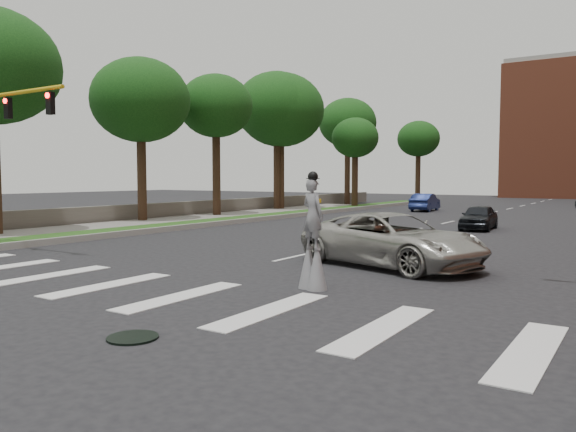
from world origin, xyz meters
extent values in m
plane|color=black|center=(0.00, 0.00, 0.00)|extent=(160.00, 160.00, 0.00)
cube|color=#1D4513|center=(-11.50, 20.00, 0.12)|extent=(2.00, 60.00, 0.25)
cube|color=gray|center=(-10.45, 20.00, 0.14)|extent=(0.20, 60.00, 0.28)
cube|color=slate|center=(-14.50, 10.00, 0.09)|extent=(4.00, 60.00, 0.18)
cube|color=#5C574F|center=(-17.00, 22.00, 0.55)|extent=(0.50, 56.00, 1.10)
cylinder|color=black|center=(3.00, -2.00, 0.02)|extent=(0.90, 0.90, 0.04)
cylinder|color=gold|center=(-8.40, 3.00, 5.80)|extent=(5.20, 0.14, 0.14)
cube|color=black|center=(-9.00, 3.00, 5.30)|extent=(0.28, 0.18, 0.75)
cylinder|color=#FF0C0C|center=(-9.00, 2.90, 5.55)|extent=(0.18, 0.06, 0.18)
cube|color=black|center=(-6.50, 3.00, 5.30)|extent=(0.28, 0.18, 0.75)
cylinder|color=#FF0C0C|center=(-6.50, 2.90, 5.55)|extent=(0.18, 0.06, 0.18)
cylinder|color=#301E13|center=(3.58, 3.45, 0.50)|extent=(0.07, 0.07, 1.00)
cylinder|color=#301E13|center=(3.28, 3.55, 0.50)|extent=(0.07, 0.07, 1.00)
cone|color=slate|center=(3.58, 3.45, 0.62)|extent=(0.52, 0.52, 1.25)
cone|color=slate|center=(3.28, 3.55, 0.62)|extent=(0.52, 0.52, 1.25)
imported|color=slate|center=(3.43, 3.50, 1.89)|extent=(0.75, 0.60, 1.79)
sphere|color=black|center=(3.43, 3.50, 2.85)|extent=(0.26, 0.26, 0.26)
cylinder|color=black|center=(3.43, 3.50, 2.80)|extent=(0.34, 0.34, 0.02)
cube|color=yellow|center=(3.47, 3.63, 2.38)|extent=(0.22, 0.05, 0.10)
imported|color=#B1AFA7|center=(3.74, 7.94, 0.85)|extent=(6.68, 4.48, 1.70)
imported|color=black|center=(2.81, 22.20, 0.67)|extent=(1.87, 4.06, 1.35)
imported|color=navy|center=(-5.20, 36.62, 0.73)|extent=(1.88, 4.51, 1.45)
cylinder|color=#301E13|center=(-15.79, 15.47, 3.00)|extent=(0.56, 0.56, 5.99)
ellipsoid|color=#0F330F|center=(-15.79, 15.47, 7.50)|extent=(6.03, 6.03, 5.13)
cylinder|color=#301E13|center=(-15.09, 21.70, 3.23)|extent=(0.56, 0.56, 6.47)
ellipsoid|color=#0F330F|center=(-15.09, 21.70, 7.76)|extent=(5.16, 5.16, 4.38)
cylinder|color=#301E13|center=(-15.72, 30.80, 3.31)|extent=(0.56, 0.56, 6.61)
ellipsoid|color=#0F330F|center=(-15.72, 30.80, 8.42)|extent=(7.25, 7.25, 6.16)
cylinder|color=#301E13|center=(-15.68, 43.02, 3.43)|extent=(0.56, 0.56, 6.87)
ellipsoid|color=#0F330F|center=(-15.68, 43.02, 8.34)|extent=(5.87, 5.87, 4.99)
cylinder|color=#301E13|center=(-11.82, 36.90, 2.64)|extent=(0.56, 0.56, 5.28)
ellipsoid|color=#0F330F|center=(-11.82, 36.90, 6.33)|extent=(4.19, 4.19, 3.56)
cylinder|color=#301E13|center=(-11.39, 51.89, 2.95)|extent=(0.56, 0.56, 5.90)
ellipsoid|color=#0F330F|center=(-11.39, 51.89, 7.07)|extent=(4.67, 4.67, 3.97)
cylinder|color=#301E13|center=(-15.86, 30.39, 3.42)|extent=(0.56, 0.56, 6.83)
ellipsoid|color=#0F330F|center=(-15.86, 30.39, 8.58)|extent=(6.98, 6.98, 5.93)
camera|label=1|loc=(10.55, -8.62, 2.84)|focal=35.00mm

